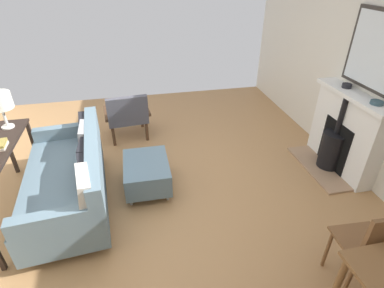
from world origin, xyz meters
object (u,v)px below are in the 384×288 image
Objects in this scene: fireplace at (342,136)px; mantel_bowl_far at (377,102)px; ottoman at (147,172)px; dining_chair_near_fireplace at (372,245)px; mantel_bowl_near at (347,85)px; sofa at (72,178)px; armchair_accent at (127,114)px.

mantel_bowl_far is (-0.03, 0.32, 0.61)m from fireplace.
ottoman is (2.57, -0.08, -0.25)m from fireplace.
ottoman is at bearing -46.52° from dining_chair_near_fireplace.
fireplace is 8.65× the size of mantel_bowl_far.
fireplace reaches higher than ottoman.
mantel_bowl_far is (-0.00, 0.53, -0.01)m from mantel_bowl_near.
fireplace is 1.33× the size of dining_chair_near_fireplace.
mantel_bowl_far reaches higher than fireplace.
dining_chair_near_fireplace is (0.95, 1.34, -0.56)m from mantel_bowl_far.
sofa is (3.43, -0.29, -0.73)m from mantel_bowl_far.
mantel_bowl_near is 0.17× the size of ottoman.
sofa is 0.85m from ottoman.
fireplace is at bearing 153.33° from armchair_accent.
armchair_accent is (0.18, -1.30, 0.20)m from ottoman.
dining_chair_near_fireplace is at bearing 63.02° from mantel_bowl_near.
sofa is 2.02× the size of dining_chair_near_fireplace.
mantel_bowl_far is 0.08× the size of sofa.
mantel_bowl_far is 2.77m from ottoman.
mantel_bowl_far is at bearing 171.18° from ottoman.
sofa is at bearing 64.89° from armchair_accent.
armchair_accent is (2.77, -1.17, -0.67)m from mantel_bowl_near.
mantel_bowl_near is at bearing -116.98° from dining_chair_near_fireplace.
fireplace is 10.04× the size of mantel_bowl_near.
armchair_accent is 3.54m from dining_chair_near_fireplace.
armchair_accent is at bearing -22.93° from mantel_bowl_near.
mantel_bowl_far reaches higher than armchair_accent.
dining_chair_near_fireplace is (-2.48, 1.63, 0.17)m from sofa.
dining_chair_near_fireplace is (0.92, 1.66, 0.05)m from fireplace.
mantel_bowl_near is 3.52m from sofa.
armchair_accent is at bearing -58.97° from dining_chair_near_fireplace.
mantel_bowl_near is 0.86× the size of mantel_bowl_far.
sofa is at bearing 7.42° from ottoman.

